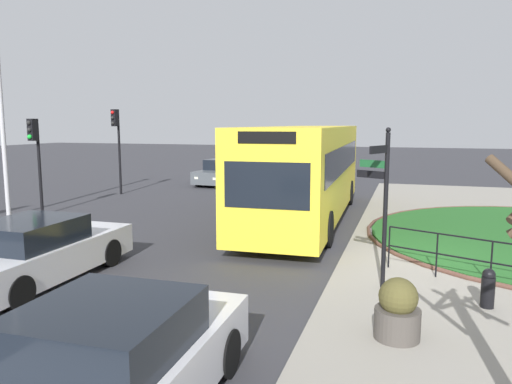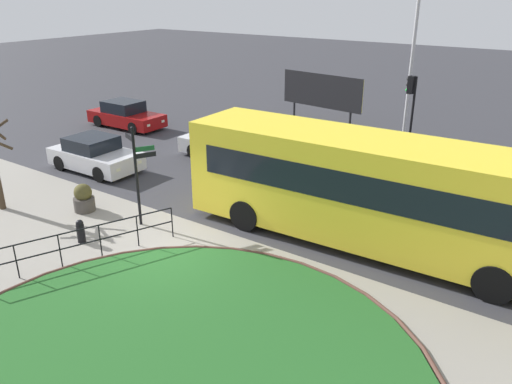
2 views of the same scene
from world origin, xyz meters
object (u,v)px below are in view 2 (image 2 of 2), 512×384
(car_oncoming, at_px, (95,155))
(traffic_light_far, at_px, (411,97))
(car_near_lane, at_px, (229,145))
(lamppost_tall, at_px, (412,60))
(car_far_lane, at_px, (126,115))
(planter_near_signpost, at_px, (84,199))
(bollard_foreground, at_px, (81,231))
(billboard_left, at_px, (322,92))
(signpost_directional, at_px, (138,169))
(bus_yellow, at_px, (372,190))

(car_oncoming, xyz_separation_m, traffic_light_far, (9.83, 9.75, 1.92))
(car_near_lane, bearing_deg, lamppost_tall, 47.41)
(car_far_lane, distance_m, car_oncoming, 7.00)
(car_oncoming, bearing_deg, traffic_light_far, 43.69)
(traffic_light_far, bearing_deg, planter_near_signpost, 66.33)
(bollard_foreground, distance_m, lamppost_tall, 16.26)
(car_oncoming, xyz_separation_m, planter_near_signpost, (3.10, -2.98, -0.20))
(bollard_foreground, bearing_deg, billboard_left, 91.65)
(car_near_lane, xyz_separation_m, car_far_lane, (-7.99, 1.14, 0.01))
(signpost_directional, bearing_deg, bus_yellow, 23.58)
(bus_yellow, height_order, planter_near_signpost, bus_yellow)
(car_oncoming, bearing_deg, car_far_lane, 126.87)
(signpost_directional, bearing_deg, bollard_foreground, -105.74)
(car_far_lane, bearing_deg, bollard_foreground, -47.88)
(bollard_foreground, height_order, billboard_left, billboard_left)
(lamppost_tall, bearing_deg, bus_yellow, -75.68)
(car_oncoming, distance_m, traffic_light_far, 13.98)
(planter_near_signpost, bearing_deg, car_oncoming, 136.07)
(traffic_light_far, height_order, lamppost_tall, lamppost_tall)
(bus_yellow, xyz_separation_m, planter_near_signpost, (-8.93, -3.27, -1.29))
(bollard_foreground, relative_size, billboard_left, 0.15)
(billboard_left, relative_size, planter_near_signpost, 5.02)
(car_near_lane, height_order, car_oncoming, car_oncoming)
(bollard_foreground, relative_size, car_oncoming, 0.19)
(signpost_directional, height_order, car_near_lane, signpost_directional)
(car_oncoming, height_order, billboard_left, billboard_left)
(signpost_directional, relative_size, planter_near_signpost, 3.30)
(car_near_lane, distance_m, billboard_left, 7.30)
(car_far_lane, relative_size, car_oncoming, 1.11)
(signpost_directional, height_order, car_far_lane, signpost_directional)
(bus_yellow, bearing_deg, traffic_light_far, -78.90)
(car_near_lane, relative_size, planter_near_signpost, 4.67)
(traffic_light_far, distance_m, lamppost_tall, 1.80)
(car_oncoming, bearing_deg, lamppost_tall, 47.70)
(car_oncoming, height_order, traffic_light_far, traffic_light_far)
(bollard_foreground, height_order, planter_near_signpost, planter_near_signpost)
(bollard_foreground, height_order, car_near_lane, car_near_lane)
(signpost_directional, bearing_deg, car_far_lane, 140.37)
(bus_yellow, height_order, car_oncoming, bus_yellow)
(signpost_directional, bearing_deg, traffic_light_far, 70.52)
(car_far_lane, bearing_deg, planter_near_signpost, -49.44)
(bus_yellow, bearing_deg, billboard_left, -58.01)
(bollard_foreground, xyz_separation_m, car_near_lane, (-1.24, 8.90, 0.25))
(traffic_light_far, bearing_deg, car_far_lane, 20.85)
(bus_yellow, height_order, billboard_left, bus_yellow)
(bollard_foreground, relative_size, planter_near_signpost, 0.75)
(car_near_lane, relative_size, car_far_lane, 1.04)
(signpost_directional, height_order, car_oncoming, signpost_directional)
(car_oncoming, relative_size, planter_near_signpost, 4.04)
(bollard_foreground, bearing_deg, planter_near_signpost, 140.00)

